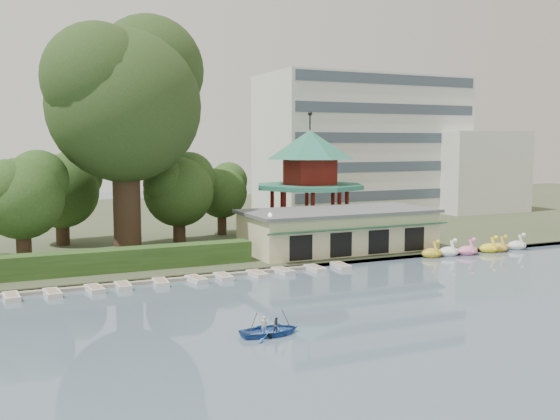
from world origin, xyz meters
TOP-DOWN VIEW (x-y plane):
  - ground_plane at (0.00, 0.00)m, footprint 220.00×220.00m
  - shore at (0.00, 52.00)m, footprint 220.00×70.00m
  - embankment at (0.00, 17.30)m, footprint 220.00×0.60m
  - dock at (-12.00, 17.20)m, footprint 34.00×1.60m
  - boathouse at (10.00, 21.97)m, footprint 18.60×9.39m
  - pavilion at (12.00, 32.00)m, footprint 12.40×12.40m
  - office_building at (32.67, 49.00)m, footprint 38.00×18.00m
  - hedge at (-15.00, 20.50)m, footprint 30.00×2.00m
  - lamp_post at (1.50, 19.00)m, footprint 0.36×0.36m
  - big_tree at (-8.81, 28.23)m, footprint 15.30×14.25m
  - small_trees at (-12.74, 31.71)m, footprint 39.18×17.35m
  - swan_boats at (22.39, 16.62)m, footprint 12.79×2.15m
  - moored_rowboats at (-10.17, 15.78)m, footprint 35.04×2.67m
  - rowboat_with_passengers at (-6.27, 1.10)m, footprint 4.87×3.50m

SIDE VIEW (x-z plane):
  - ground_plane at x=0.00m, z-range 0.00..0.00m
  - dock at x=-12.00m, z-range 0.00..0.24m
  - embankment at x=0.00m, z-range 0.00..0.30m
  - moored_rowboats at x=-10.17m, z-range 0.00..0.36m
  - shore at x=0.00m, z-range 0.00..0.40m
  - swan_boats at x=22.39m, z-range -0.56..1.35m
  - rowboat_with_passengers at x=-6.27m, z-range -0.50..1.51m
  - hedge at x=-15.00m, z-range 0.40..2.20m
  - boathouse at x=10.00m, z-range 0.42..4.32m
  - lamp_post at x=1.50m, z-range 1.20..5.48m
  - small_trees at x=-12.74m, z-range 1.16..10.86m
  - pavilion at x=12.00m, z-range 0.73..14.23m
  - office_building at x=32.67m, z-range -0.27..19.73m
  - big_tree at x=-8.81m, z-range 3.98..26.34m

